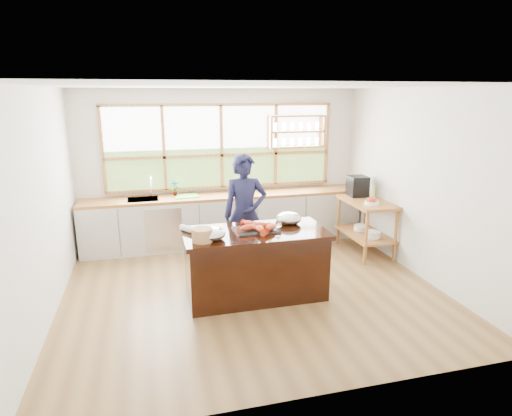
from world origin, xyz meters
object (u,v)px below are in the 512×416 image
object	(u,v)px
island	(255,263)
espresso_machine	(358,186)
wicker_basket	(202,235)
cook	(245,214)

from	to	relation	value
island	espresso_machine	distance (m)	2.71
island	wicker_basket	world-z (taller)	wicker_basket
cook	espresso_machine	size ratio (longest dim) A/B	5.16
island	cook	world-z (taller)	cook
island	cook	bearing A→B (deg)	86.19
island	espresso_machine	xyz separation A→B (m)	(2.19, 1.46, 0.62)
espresso_machine	wicker_basket	bearing A→B (deg)	-145.78
island	wicker_basket	xyz separation A→B (m)	(-0.71, -0.23, 0.53)
cook	wicker_basket	size ratio (longest dim) A/B	7.10
cook	espresso_machine	xyz separation A→B (m)	(2.13, 0.64, 0.18)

